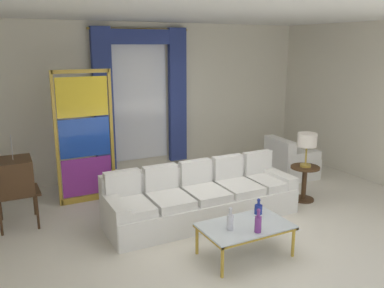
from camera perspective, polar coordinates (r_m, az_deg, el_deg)
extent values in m
plane|color=silver|center=(6.03, 4.36, -11.55)|extent=(16.00, 16.00, 0.00)
cube|color=silver|center=(8.27, -6.73, 6.25)|extent=(8.00, 0.12, 3.00)
cube|color=silver|center=(8.45, 23.99, 5.31)|extent=(0.12, 7.00, 3.00)
cube|color=white|center=(6.15, 0.78, 17.94)|extent=(8.00, 7.60, 0.04)
cube|color=white|center=(8.15, -7.29, 6.47)|extent=(1.10, 0.02, 2.50)
cylinder|color=gold|center=(8.01, -7.38, 15.74)|extent=(2.00, 0.04, 0.04)
cube|color=navy|center=(7.82, -12.36, 5.96)|extent=(0.36, 0.12, 2.70)
cube|color=navy|center=(8.35, -2.06, 6.75)|extent=(0.36, 0.12, 2.70)
cube|color=navy|center=(7.99, -7.30, 14.74)|extent=(1.80, 0.10, 0.28)
cube|color=white|center=(6.17, 1.60, -8.94)|extent=(2.91, 0.93, 0.38)
cube|color=white|center=(6.41, 0.03, -6.15)|extent=(2.90, 0.23, 0.78)
cube|color=white|center=(6.85, 11.71, -6.07)|extent=(0.21, 0.86, 0.56)
cube|color=white|center=(5.67, -10.77, -10.36)|extent=(0.21, 0.86, 0.56)
cube|color=white|center=(6.65, 10.69, -5.19)|extent=(0.54, 0.74, 0.12)
cube|color=white|center=(6.82, 9.14, -2.69)|extent=(0.51, 0.15, 0.40)
cube|color=white|center=(6.32, 6.49, -6.03)|extent=(0.54, 0.74, 0.12)
cube|color=white|center=(6.51, 4.99, -3.37)|extent=(0.51, 0.15, 0.40)
cube|color=white|center=(6.04, 1.84, -6.91)|extent=(0.54, 0.74, 0.12)
cube|color=white|center=(6.23, 0.44, -4.10)|extent=(0.51, 0.15, 0.40)
cube|color=white|center=(5.80, -3.23, -7.83)|extent=(0.54, 0.74, 0.12)
cube|color=white|center=(6.00, -4.50, -4.85)|extent=(0.51, 0.15, 0.40)
cube|color=white|center=(5.61, -8.72, -8.74)|extent=(0.54, 0.74, 0.12)
cube|color=white|center=(5.82, -9.80, -5.63)|extent=(0.51, 0.15, 0.40)
cube|color=silver|center=(5.15, 7.51, -11.31)|extent=(1.11, 0.69, 0.02)
cube|color=gold|center=(5.41, 5.52, -10.25)|extent=(1.11, 0.04, 0.03)
cube|color=gold|center=(4.93, 9.70, -12.88)|extent=(1.11, 0.04, 0.03)
cube|color=gold|center=(4.90, 2.22, -12.84)|extent=(0.04, 0.69, 0.03)
cube|color=gold|center=(5.46, 12.20, -10.24)|extent=(0.04, 0.69, 0.03)
cylinder|color=gold|center=(5.23, 0.70, -13.34)|extent=(0.04, 0.04, 0.38)
cylinder|color=gold|center=(5.74, 10.00, -10.97)|extent=(0.04, 0.04, 0.38)
cylinder|color=gold|center=(4.77, 4.29, -16.26)|extent=(0.04, 0.04, 0.38)
cylinder|color=gold|center=(5.33, 14.05, -13.26)|extent=(0.04, 0.04, 0.38)
cylinder|color=navy|center=(5.46, 9.32, -9.08)|extent=(0.10, 0.10, 0.12)
cylinder|color=navy|center=(5.43, 9.35, -8.25)|extent=(0.04, 0.04, 0.05)
sphere|color=navy|center=(5.41, 9.37, -7.81)|extent=(0.05, 0.05, 0.05)
cylinder|color=silver|center=(4.97, 5.40, -10.91)|extent=(0.08, 0.08, 0.19)
cylinder|color=silver|center=(4.92, 5.43, -9.60)|extent=(0.03, 0.03, 0.06)
sphere|color=silver|center=(4.90, 5.45, -9.07)|extent=(0.05, 0.05, 0.05)
cylinder|color=#753384|center=(4.95, 9.27, -11.10)|extent=(0.08, 0.08, 0.20)
cylinder|color=#753384|center=(4.90, 9.33, -9.75)|extent=(0.04, 0.04, 0.06)
sphere|color=#753384|center=(4.88, 9.35, -9.21)|extent=(0.05, 0.05, 0.05)
cube|color=#472D19|center=(6.42, -23.45, -6.26)|extent=(0.62, 0.54, 0.03)
cylinder|color=#472D19|center=(6.25, -25.34, -9.47)|extent=(0.04, 0.04, 0.50)
cylinder|color=#472D19|center=(6.77, -25.39, -7.70)|extent=(0.04, 0.04, 0.50)
cylinder|color=#472D19|center=(6.25, -20.90, -9.01)|extent=(0.04, 0.04, 0.50)
cylinder|color=#472D19|center=(6.77, -21.32, -7.27)|extent=(0.04, 0.04, 0.50)
cube|color=#472D19|center=(6.34, -23.67, -4.09)|extent=(0.50, 0.58, 0.48)
cylinder|color=silver|center=(6.23, -24.04, -0.41)|extent=(0.01, 0.13, 0.34)
cylinder|color=silver|center=(6.23, -24.04, -0.41)|extent=(0.01, 0.13, 0.34)
cube|color=white|center=(8.36, 13.88, -3.11)|extent=(0.85, 0.85, 0.40)
cube|color=white|center=(8.29, 13.98, -1.46)|extent=(0.73, 0.73, 0.10)
cube|color=white|center=(8.12, 12.16, -2.05)|extent=(0.26, 0.81, 0.80)
cube|color=white|center=(8.58, 12.64, -1.98)|extent=(0.75, 0.23, 0.58)
cube|color=white|center=(8.10, 15.28, -3.09)|extent=(0.75, 0.23, 0.58)
cube|color=gold|center=(6.76, -18.55, 0.47)|extent=(0.05, 0.05, 2.20)
cube|color=gold|center=(6.95, -11.23, 1.28)|extent=(0.05, 0.05, 2.20)
cube|color=gold|center=(6.69, -15.41, 9.84)|extent=(0.90, 0.05, 0.06)
cube|color=gold|center=(7.14, -14.32, -7.35)|extent=(0.90, 0.05, 0.10)
cube|color=purple|center=(7.02, -14.51, -4.43)|extent=(0.82, 0.02, 0.64)
cube|color=#1E47B7|center=(6.84, -14.84, 0.88)|extent=(0.82, 0.02, 0.64)
cube|color=yellow|center=(6.73, -15.19, 6.42)|extent=(0.82, 0.02, 0.64)
cylinder|color=beige|center=(7.01, -10.19, -7.72)|extent=(0.16, 0.16, 0.06)
ellipsoid|color=#185777|center=(6.97, -10.23, -6.88)|extent=(0.18, 0.32, 0.20)
sphere|color=#185777|center=(7.06, -10.61, -5.68)|extent=(0.09, 0.09, 0.09)
cone|color=gold|center=(7.11, -10.75, -5.53)|extent=(0.02, 0.04, 0.02)
cone|color=#316738|center=(6.77, -9.81, -6.58)|extent=(0.44, 0.40, 0.50)
cylinder|color=#472D19|center=(7.04, 15.64, -3.19)|extent=(0.48, 0.48, 0.03)
cylinder|color=#472D19|center=(7.13, 15.49, -5.42)|extent=(0.08, 0.08, 0.55)
cylinder|color=#472D19|center=(7.22, 15.35, -7.48)|extent=(0.36, 0.36, 0.03)
cylinder|color=#B29338|center=(7.03, 15.66, -2.92)|extent=(0.18, 0.18, 0.04)
cylinder|color=#B29338|center=(6.98, 15.77, -1.34)|extent=(0.03, 0.03, 0.36)
cylinder|color=silver|center=(6.92, 15.90, 0.57)|extent=(0.32, 0.32, 0.22)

